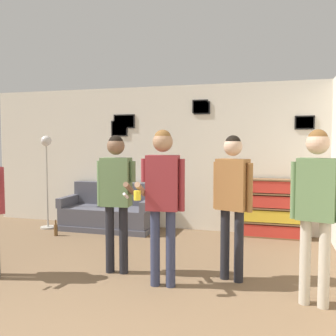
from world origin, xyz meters
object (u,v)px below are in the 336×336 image
(floor_lamp, at_px, (47,165))
(couch, at_px, (109,214))
(person_spectator_far_right, at_px, (316,197))
(person_watcher_holding_cup, at_px, (163,190))
(bottle_on_floor, at_px, (56,230))
(bookshelf, at_px, (272,208))
(person_player_foreground_center, at_px, (116,189))
(person_spectator_near_bookshelf, at_px, (232,192))

(floor_lamp, bearing_deg, couch, 13.31)
(person_spectator_far_right, bearing_deg, floor_lamp, 153.79)
(person_watcher_holding_cup, relative_size, bottle_on_floor, 6.37)
(bookshelf, height_order, person_watcher_holding_cup, person_watcher_holding_cup)
(person_player_foreground_center, distance_m, bottle_on_floor, 2.49)
(floor_lamp, height_order, bottle_on_floor, floor_lamp)
(floor_lamp, relative_size, bottle_on_floor, 6.32)
(couch, xyz_separation_m, person_player_foreground_center, (1.12, -2.18, 0.78))
(bottle_on_floor, bearing_deg, bookshelf, 14.53)
(floor_lamp, distance_m, person_spectator_far_right, 5.08)
(person_watcher_holding_cup, distance_m, person_spectator_near_bookshelf, 0.84)
(person_player_foreground_center, height_order, bottle_on_floor, person_player_foreground_center)
(bookshelf, bearing_deg, person_spectator_near_bookshelf, -100.93)
(person_spectator_near_bookshelf, height_order, bottle_on_floor, person_spectator_near_bookshelf)
(couch, relative_size, bookshelf, 1.54)
(bookshelf, bearing_deg, person_watcher_holding_cup, -113.83)
(person_watcher_holding_cup, xyz_separation_m, bottle_on_floor, (-2.48, 1.70, -1.00))
(person_player_foreground_center, distance_m, person_spectator_far_right, 2.31)
(couch, height_order, person_player_foreground_center, person_player_foreground_center)
(couch, xyz_separation_m, person_watcher_holding_cup, (1.80, -2.44, 0.82))
(floor_lamp, xyz_separation_m, person_watcher_holding_cup, (2.95, -2.17, -0.11))
(couch, bearing_deg, person_spectator_near_bookshelf, -38.84)
(bookshelf, distance_m, person_player_foreground_center, 3.07)
(person_watcher_holding_cup, distance_m, bottle_on_floor, 3.17)
(bookshelf, distance_m, person_spectator_near_bookshelf, 2.35)
(floor_lamp, height_order, person_spectator_near_bookshelf, floor_lamp)
(person_watcher_holding_cup, height_order, person_spectator_far_right, person_watcher_holding_cup)
(couch, height_order, person_spectator_far_right, person_spectator_far_right)
(person_player_foreground_center, height_order, person_spectator_far_right, person_spectator_far_right)
(floor_lamp, relative_size, person_watcher_holding_cup, 0.99)
(bookshelf, bearing_deg, bottle_on_floor, -165.47)
(person_player_foreground_center, bearing_deg, person_watcher_holding_cup, -20.98)
(person_player_foreground_center, relative_size, person_spectator_near_bookshelf, 1.00)
(bookshelf, distance_m, floor_lamp, 4.21)
(person_spectator_far_right, distance_m, bottle_on_floor, 4.56)
(person_spectator_near_bookshelf, xyz_separation_m, person_spectator_far_right, (0.87, -0.47, 0.03))
(person_player_foreground_center, relative_size, bottle_on_floor, 6.18)
(couch, distance_m, bottle_on_floor, 1.02)
(person_spectator_far_right, xyz_separation_m, bottle_on_floor, (-4.08, 1.77, -0.99))
(person_player_foreground_center, bearing_deg, bottle_on_floor, 141.34)
(couch, xyz_separation_m, floor_lamp, (-1.15, -0.27, 0.93))
(couch, height_order, person_spectator_near_bookshelf, person_spectator_near_bookshelf)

